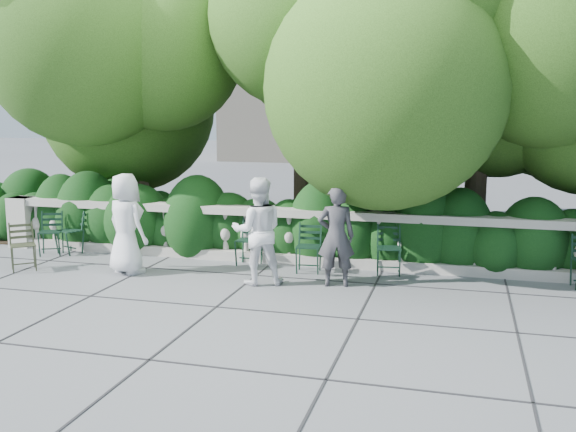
% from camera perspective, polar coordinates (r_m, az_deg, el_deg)
% --- Properties ---
extents(ground, '(90.00, 90.00, 0.00)m').
position_cam_1_polar(ground, '(9.89, -1.55, -6.65)').
color(ground, '#57595F').
rests_on(ground, ground).
extents(balustrade, '(12.00, 0.44, 1.00)m').
position_cam_1_polar(balustrade, '(11.46, 1.06, -1.90)').
color(balustrade, '#9E998E').
rests_on(balustrade, ground).
extents(shrub_hedge, '(15.00, 2.60, 1.70)m').
position_cam_1_polar(shrub_hedge, '(12.70, 2.40, -3.03)').
color(shrub_hedge, black).
rests_on(shrub_hedge, ground).
extents(tree_canopy, '(15.04, 6.52, 6.78)m').
position_cam_1_polar(tree_canopy, '(12.51, 5.90, 14.99)').
color(tree_canopy, '#3F3023').
rests_on(tree_canopy, ground).
extents(chair_a, '(0.58, 0.60, 0.84)m').
position_cam_1_polar(chair_a, '(13.00, -19.29, -3.27)').
color(chair_a, black).
rests_on(chair_a, ground).
extents(chair_b, '(0.59, 0.61, 0.84)m').
position_cam_1_polar(chair_b, '(12.92, -20.39, -3.40)').
color(chair_b, black).
rests_on(chair_b, ground).
extents(chair_c, '(0.48, 0.52, 0.84)m').
position_cam_1_polar(chair_c, '(10.84, 1.72, -5.19)').
color(chair_c, black).
rests_on(chair_c, ground).
extents(chair_d, '(0.46, 0.50, 0.84)m').
position_cam_1_polar(chair_d, '(11.37, -3.76, -4.52)').
color(chair_d, black).
rests_on(chair_d, ground).
extents(chair_e, '(0.50, 0.54, 0.84)m').
position_cam_1_polar(chair_e, '(10.84, 8.92, -5.31)').
color(chair_e, black).
rests_on(chair_e, ground).
extents(chair_weathered, '(0.65, 0.65, 0.84)m').
position_cam_1_polar(chair_weathered, '(11.85, -22.32, -4.65)').
color(chair_weathered, black).
rests_on(chair_weathered, ground).
extents(person_businessman, '(0.98, 0.84, 1.70)m').
position_cam_1_polar(person_businessman, '(11.08, -14.20, -0.68)').
color(person_businessman, white).
rests_on(person_businessman, ground).
extents(person_woman_grey, '(0.65, 0.51, 1.59)m').
position_cam_1_polar(person_woman_grey, '(10.00, 4.30, -1.81)').
color(person_woman_grey, '#3A393D').
rests_on(person_woman_grey, ground).
extents(person_casual_man, '(1.00, 0.89, 1.70)m').
position_cam_1_polar(person_casual_man, '(10.11, -2.69, -1.34)').
color(person_casual_man, white).
rests_on(person_casual_man, ground).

